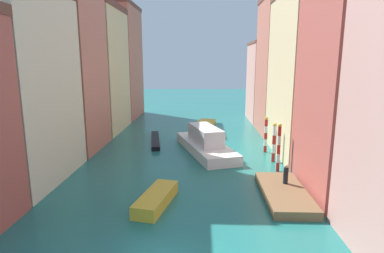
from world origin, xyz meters
name	(u,v)px	position (x,y,z in m)	size (l,w,h in m)	color
ground_plane	(188,142)	(0.00, 24.50, 0.00)	(154.00, 154.00, 0.00)	#1E6B66
building_left_1	(10,85)	(-13.30, 11.46, 7.83)	(7.66, 10.35, 15.64)	beige
building_left_2	(61,52)	(-13.30, 21.08, 10.57)	(7.66, 8.41, 21.11)	#C6705B
building_left_3	(94,69)	(-13.30, 31.08, 8.62)	(7.66, 10.88, 17.20)	beige
building_left_4	(115,62)	(-13.30, 42.27, 9.52)	(7.66, 11.21, 19.01)	#C6705B
building_right_1	(368,61)	(13.30, 9.88, 9.63)	(7.66, 8.57, 19.22)	#B25147
building_right_2	(316,74)	(13.30, 20.07, 8.39)	(7.66, 11.52, 16.76)	beige
building_right_3	(289,66)	(13.30, 30.38, 9.00)	(7.66, 8.94, 17.97)	#C6705B
building_right_4	(273,82)	(13.30, 39.84, 6.38)	(7.66, 9.58, 12.74)	tan
waterfront_dock	(284,193)	(7.74, 8.60, 0.31)	(3.02, 7.19, 0.61)	brown
person_on_dock	(286,175)	(8.09, 9.73, 1.30)	(0.36, 0.36, 1.48)	black
mooring_pole_0	(279,147)	(8.54, 14.19, 2.22)	(0.33, 0.33, 4.35)	red
mooring_pole_1	(274,142)	(8.75, 17.00, 1.99)	(0.37, 0.37, 3.86)	red
mooring_pole_2	(266,134)	(8.61, 20.39, 2.00)	(0.37, 0.37, 3.90)	red
vaporetto_white	(205,143)	(2.12, 20.22, 1.01)	(6.97, 12.08, 2.79)	white
gondola_black	(155,140)	(-3.93, 24.29, 0.25)	(2.24, 8.26, 0.49)	black
motorboat_0	(156,199)	(-1.30, 7.02, 0.44)	(2.62, 5.24, 0.87)	gold
motorboat_1	(204,124)	(2.04, 34.19, 0.33)	(3.67, 6.45, 0.65)	gold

